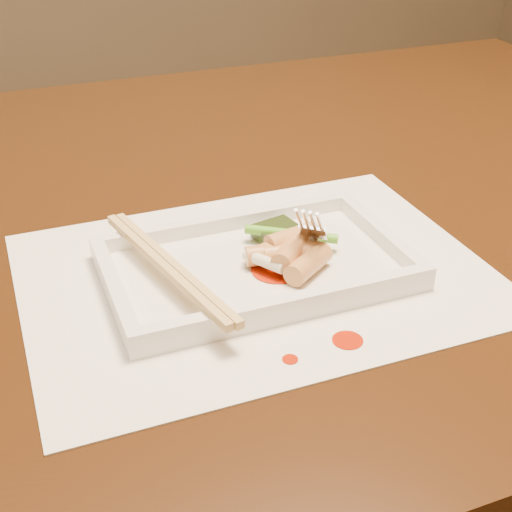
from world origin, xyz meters
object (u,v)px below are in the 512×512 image
object	(u,v)px
chopstick_a	(163,267)
fork	(323,168)
plate_base	(256,270)
table	(228,271)
placemat	(256,274)

from	to	relation	value
chopstick_a	fork	size ratio (longest dim) A/B	1.47
plate_base	table	bearing A→B (deg)	79.60
chopstick_a	table	bearing A→B (deg)	56.29
chopstick_a	fork	distance (m)	0.16
placemat	plate_base	world-z (taller)	plate_base
table	fork	distance (m)	0.24
plate_base	chopstick_a	bearing A→B (deg)	180.00
table	chopstick_a	distance (m)	0.24
fork	table	bearing A→B (deg)	104.38
fork	placemat	bearing A→B (deg)	-165.58
plate_base	fork	size ratio (longest dim) A/B	1.86
table	chopstick_a	world-z (taller)	chopstick_a
table	placemat	distance (m)	0.20
placemat	chopstick_a	bearing A→B (deg)	180.00
fork	plate_base	bearing A→B (deg)	-165.58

